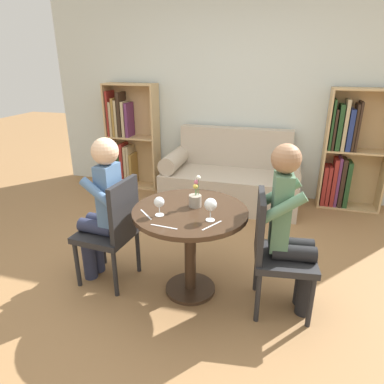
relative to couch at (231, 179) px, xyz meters
The scene contains 16 objects.
ground_plane 1.92m from the couch, 90.00° to the right, with size 16.00×16.00×0.00m, color olive.
back_wall 1.12m from the couch, 90.00° to the left, with size 5.20×0.05×2.70m.
round_table 1.91m from the couch, 90.00° to the right, with size 0.86×0.86×0.72m.
couch is the anchor object (origin of this frame).
bookshelf_left 1.59m from the couch, behind, with size 0.72×0.28×1.44m.
bookshelf_right 1.42m from the couch, 10.95° to the left, with size 0.72×0.28×1.44m.
chair_left 2.04m from the couch, 108.11° to the right, with size 0.46×0.46×0.90m.
chair_right 2.02m from the couch, 71.75° to the right, with size 0.47×0.47×0.90m.
person_left 2.07m from the couch, 110.60° to the right, with size 0.44×0.37×1.22m.
person_right 2.06m from the couch, 69.21° to the right, with size 0.44×0.37×1.25m.
wine_glass_left 2.11m from the couch, 95.12° to the right, with size 0.07×0.07×0.14m.
wine_glass_right 2.10m from the couch, 84.89° to the right, with size 0.09×0.09×0.16m.
flower_vase 1.88m from the couch, 89.36° to the right, with size 0.09×0.09×0.24m.
knife_left_setting 2.25m from the couch, 92.38° to the right, with size 0.19×0.03×0.00m.
fork_left_setting 2.12m from the couch, 97.71° to the right, with size 0.14×0.14×0.00m.
knife_right_setting 2.15m from the couch, 84.28° to the right, with size 0.10×0.17×0.00m.
Camera 1 is at (0.63, -2.21, 1.76)m, focal length 32.00 mm.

